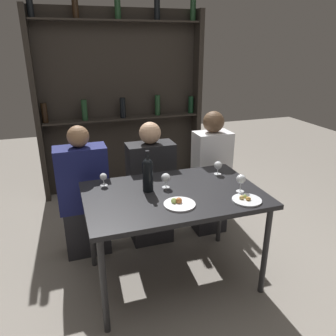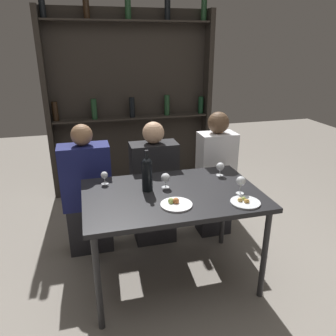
{
  "view_description": "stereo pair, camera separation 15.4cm",
  "coord_description": "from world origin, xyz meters",
  "px_view_note": "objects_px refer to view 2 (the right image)",
  "views": [
    {
      "loc": [
        -0.74,
        -2.09,
        1.83
      ],
      "look_at": [
        0.0,
        0.13,
        0.93
      ],
      "focal_mm": 35.0,
      "sensor_mm": 36.0,
      "label": 1
    },
    {
      "loc": [
        -0.59,
        -2.14,
        1.83
      ],
      "look_at": [
        0.0,
        0.13,
        0.93
      ],
      "focal_mm": 35.0,
      "sensor_mm": 36.0,
      "label": 2
    }
  ],
  "objects_px": {
    "wine_glass_0": "(104,176)",
    "seated_person_left": "(87,195)",
    "wine_glass_2": "(241,182)",
    "food_plate_1": "(176,204)",
    "food_plate_0": "(245,202)",
    "seated_person_center": "(154,188)",
    "seated_person_right": "(215,178)",
    "wine_glass_1": "(166,178)",
    "wine_glass_3": "(220,167)",
    "wine_bottle": "(147,173)"
  },
  "relations": [
    {
      "from": "seated_person_center",
      "to": "wine_bottle",
      "type": "bearing_deg",
      "value": -107.65
    },
    {
      "from": "food_plate_1",
      "to": "seated_person_center",
      "type": "height_order",
      "value": "seated_person_center"
    },
    {
      "from": "food_plate_1",
      "to": "seated_person_left",
      "type": "bearing_deg",
      "value": 126.51
    },
    {
      "from": "seated_person_left",
      "to": "wine_bottle",
      "type": "bearing_deg",
      "value": -48.44
    },
    {
      "from": "wine_glass_1",
      "to": "wine_glass_2",
      "type": "xyz_separation_m",
      "value": [
        0.51,
        -0.25,
        0.02
      ]
    },
    {
      "from": "wine_glass_3",
      "to": "seated_person_left",
      "type": "xyz_separation_m",
      "value": [
        -1.1,
        0.37,
        -0.3
      ]
    },
    {
      "from": "seated_person_left",
      "to": "food_plate_0",
      "type": "bearing_deg",
      "value": -39.85
    },
    {
      "from": "wine_glass_0",
      "to": "wine_glass_2",
      "type": "bearing_deg",
      "value": -24.58
    },
    {
      "from": "wine_glass_3",
      "to": "food_plate_1",
      "type": "xyz_separation_m",
      "value": [
        -0.51,
        -0.43,
        -0.07
      ]
    },
    {
      "from": "food_plate_1",
      "to": "seated_person_center",
      "type": "bearing_deg",
      "value": 88.5
    },
    {
      "from": "food_plate_0",
      "to": "seated_person_center",
      "type": "distance_m",
      "value": 1.03
    },
    {
      "from": "seated_person_left",
      "to": "wine_glass_3",
      "type": "bearing_deg",
      "value": -18.64
    },
    {
      "from": "wine_glass_2",
      "to": "seated_person_left",
      "type": "bearing_deg",
      "value": 146.17
    },
    {
      "from": "seated_person_center",
      "to": "seated_person_right",
      "type": "height_order",
      "value": "seated_person_right"
    },
    {
      "from": "wine_glass_1",
      "to": "wine_glass_2",
      "type": "relative_size",
      "value": 0.86
    },
    {
      "from": "wine_glass_3",
      "to": "wine_glass_0",
      "type": "bearing_deg",
      "value": 175.83
    },
    {
      "from": "seated_person_left",
      "to": "seated_person_right",
      "type": "distance_m",
      "value": 1.22
    },
    {
      "from": "food_plate_0",
      "to": "seated_person_left",
      "type": "height_order",
      "value": "seated_person_left"
    },
    {
      "from": "wine_glass_3",
      "to": "food_plate_1",
      "type": "relative_size",
      "value": 0.52
    },
    {
      "from": "wine_glass_2",
      "to": "food_plate_1",
      "type": "bearing_deg",
      "value": -173.65
    },
    {
      "from": "wine_glass_0",
      "to": "wine_glass_3",
      "type": "xyz_separation_m",
      "value": [
        0.95,
        -0.07,
        0.01
      ]
    },
    {
      "from": "wine_glass_1",
      "to": "seated_person_center",
      "type": "xyz_separation_m",
      "value": [
        0.02,
        0.49,
        -0.3
      ]
    },
    {
      "from": "wine_bottle",
      "to": "seated_person_left",
      "type": "bearing_deg",
      "value": 131.56
    },
    {
      "from": "wine_glass_1",
      "to": "wine_glass_2",
      "type": "distance_m",
      "value": 0.57
    },
    {
      "from": "seated_person_right",
      "to": "seated_person_center",
      "type": "bearing_deg",
      "value": 180.0
    },
    {
      "from": "wine_bottle",
      "to": "seated_person_right",
      "type": "distance_m",
      "value": 0.98
    },
    {
      "from": "wine_glass_3",
      "to": "wine_bottle",
      "type": "bearing_deg",
      "value": -168.18
    },
    {
      "from": "food_plate_0",
      "to": "seated_person_right",
      "type": "distance_m",
      "value": 0.92
    },
    {
      "from": "seated_person_left",
      "to": "wine_glass_1",
      "type": "bearing_deg",
      "value": -39.6
    },
    {
      "from": "wine_glass_0",
      "to": "seated_person_left",
      "type": "bearing_deg",
      "value": 115.76
    },
    {
      "from": "seated_person_left",
      "to": "seated_person_right",
      "type": "height_order",
      "value": "seated_person_right"
    },
    {
      "from": "wine_glass_0",
      "to": "seated_person_center",
      "type": "xyz_separation_m",
      "value": [
        0.47,
        0.3,
        -0.29
      ]
    },
    {
      "from": "food_plate_1",
      "to": "wine_glass_3",
      "type": "bearing_deg",
      "value": 39.86
    },
    {
      "from": "wine_glass_2",
      "to": "wine_glass_3",
      "type": "relative_size",
      "value": 1.19
    },
    {
      "from": "wine_glass_2",
      "to": "wine_glass_3",
      "type": "distance_m",
      "value": 0.37
    },
    {
      "from": "wine_bottle",
      "to": "wine_glass_0",
      "type": "height_order",
      "value": "wine_bottle"
    },
    {
      "from": "wine_glass_1",
      "to": "seated_person_left",
      "type": "height_order",
      "value": "seated_person_left"
    },
    {
      "from": "wine_glass_2",
      "to": "seated_person_left",
      "type": "height_order",
      "value": "seated_person_left"
    },
    {
      "from": "wine_glass_2",
      "to": "food_plate_0",
      "type": "distance_m",
      "value": 0.18
    },
    {
      "from": "wine_bottle",
      "to": "seated_person_right",
      "type": "relative_size",
      "value": 0.26
    },
    {
      "from": "seated_person_center",
      "to": "wine_glass_1",
      "type": "bearing_deg",
      "value": -91.82
    },
    {
      "from": "wine_glass_2",
      "to": "seated_person_left",
      "type": "distance_m",
      "value": 1.37
    },
    {
      "from": "food_plate_0",
      "to": "food_plate_1",
      "type": "xyz_separation_m",
      "value": [
        -0.48,
        0.09,
        0.0
      ]
    },
    {
      "from": "seated_person_left",
      "to": "seated_person_right",
      "type": "bearing_deg",
      "value": 0.0
    },
    {
      "from": "wine_bottle",
      "to": "wine_glass_2",
      "type": "distance_m",
      "value": 0.7
    },
    {
      "from": "wine_glass_2",
      "to": "food_plate_1",
      "type": "height_order",
      "value": "wine_glass_2"
    },
    {
      "from": "food_plate_1",
      "to": "seated_person_right",
      "type": "relative_size",
      "value": 0.18
    },
    {
      "from": "food_plate_1",
      "to": "wine_glass_1",
      "type": "bearing_deg",
      "value": 89.01
    },
    {
      "from": "wine_glass_1",
      "to": "seated_person_center",
      "type": "distance_m",
      "value": 0.58
    },
    {
      "from": "food_plate_0",
      "to": "seated_person_center",
      "type": "bearing_deg",
      "value": 117.15
    }
  ]
}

